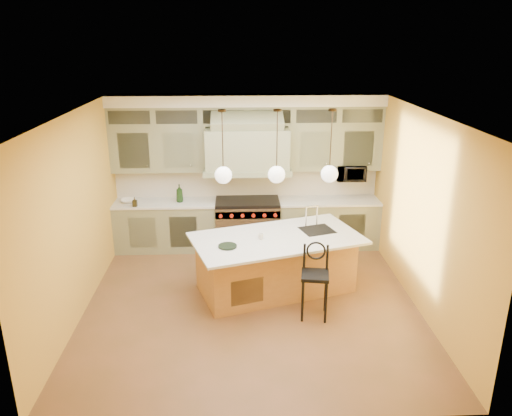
{
  "coord_description": "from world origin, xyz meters",
  "views": [
    {
      "loc": [
        -0.21,
        -6.77,
        3.91
      ],
      "look_at": [
        0.1,
        0.7,
        1.3
      ],
      "focal_mm": 35.0,
      "sensor_mm": 36.0,
      "label": 1
    }
  ],
  "objects_px": {
    "range": "(248,224)",
    "counter_stool": "(315,276)",
    "microwave": "(350,172)",
    "kitchen_island": "(276,262)"
  },
  "relations": [
    {
      "from": "microwave",
      "to": "counter_stool",
      "type": "bearing_deg",
      "value": -111.66
    },
    {
      "from": "counter_stool",
      "to": "range",
      "type": "bearing_deg",
      "value": 118.9
    },
    {
      "from": "counter_stool",
      "to": "microwave",
      "type": "bearing_deg",
      "value": 77.52
    },
    {
      "from": "range",
      "to": "microwave",
      "type": "relative_size",
      "value": 2.21
    },
    {
      "from": "range",
      "to": "counter_stool",
      "type": "height_order",
      "value": "counter_stool"
    },
    {
      "from": "range",
      "to": "counter_stool",
      "type": "xyz_separation_m",
      "value": [
        0.9,
        -2.53,
        0.15
      ]
    },
    {
      "from": "range",
      "to": "microwave",
      "type": "distance_m",
      "value": 2.18
    },
    {
      "from": "kitchen_island",
      "to": "microwave",
      "type": "bearing_deg",
      "value": 31.63
    },
    {
      "from": "range",
      "to": "kitchen_island",
      "type": "bearing_deg",
      "value": -76.53
    },
    {
      "from": "counter_stool",
      "to": "microwave",
      "type": "relative_size",
      "value": 2.05
    }
  ]
}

